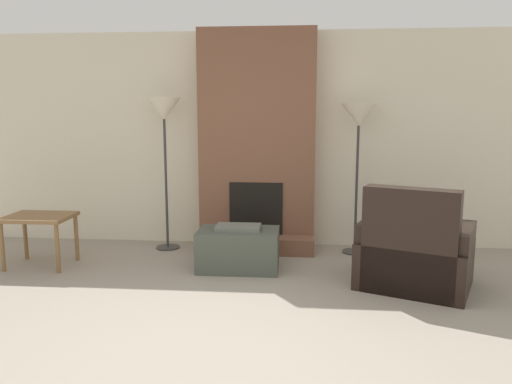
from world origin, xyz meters
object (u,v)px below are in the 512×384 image
object	(u,v)px
floor_lamp_left	(164,115)
floor_lamp_right	(359,121)
armchair	(414,257)
ottoman	(238,249)
side_table	(39,223)

from	to	relation	value
floor_lamp_left	floor_lamp_right	xyz separation A→B (m)	(2.25, 0.00, -0.07)
floor_lamp_right	armchair	bearing A→B (deg)	-70.35
ottoman	floor_lamp_right	distance (m)	1.99
ottoman	side_table	size ratio (longest dim) A/B	1.25
armchair	side_table	bearing A→B (deg)	17.66
side_table	floor_lamp_right	distance (m)	3.68
ottoman	armchair	bearing A→B (deg)	-14.08
ottoman	floor_lamp_right	xyz separation A→B (m)	(1.29, 0.73, 1.32)
side_table	floor_lamp_left	world-z (taller)	floor_lamp_left
side_table	floor_lamp_right	bearing A→B (deg)	13.19
side_table	floor_lamp_left	distance (m)	1.82
floor_lamp_right	floor_lamp_left	bearing A→B (deg)	-180.00
side_table	armchair	bearing A→B (deg)	-5.34
armchair	floor_lamp_left	bearing A→B (deg)	-0.55
armchair	side_table	xyz separation A→B (m)	(-3.85, 0.36, 0.17)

